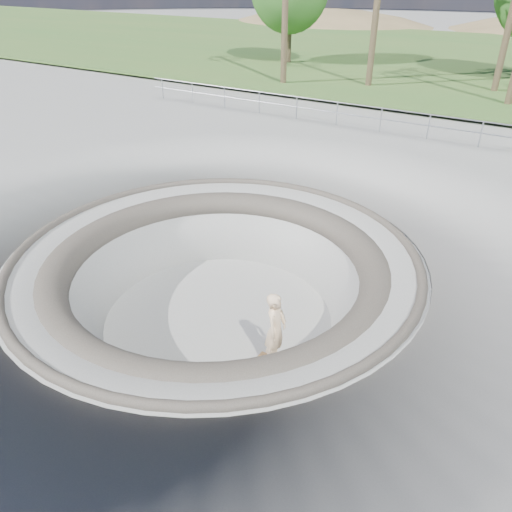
{
  "coord_description": "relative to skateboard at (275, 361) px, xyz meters",
  "views": [
    {
      "loc": [
        6.53,
        -8.7,
        6.26
      ],
      "look_at": [
        0.79,
        0.64,
        -0.1
      ],
      "focal_mm": 35.0,
      "sensor_mm": 36.0,
      "label": 1
    }
  ],
  "objects": [
    {
      "name": "ground",
      "position": [
        -2.22,
        0.82,
        1.83
      ],
      "size": [
        180.0,
        180.0,
        0.0
      ],
      "primitive_type": "plane",
      "color": "gray",
      "rests_on": "ground"
    },
    {
      "name": "safety_railing",
      "position": [
        -2.22,
        12.82,
        2.52
      ],
      "size": [
        25.0,
        0.06,
        1.03
      ],
      "color": "#96999E",
      "rests_on": "ground"
    },
    {
      "name": "grass_strip",
      "position": [
        -2.22,
        34.82,
        2.05
      ],
      "size": [
        180.0,
        36.0,
        0.12
      ],
      "color": "#355F26",
      "rests_on": "ground"
    },
    {
      "name": "skateboard",
      "position": [
        0.0,
        0.0,
        0.0
      ],
      "size": [
        0.87,
        0.25,
        0.09
      ],
      "color": "olive",
      "rests_on": "ground"
    },
    {
      "name": "skate_bowl",
      "position": [
        -2.22,
        0.82,
        -0.0
      ],
      "size": [
        14.0,
        14.0,
        4.1
      ],
      "color": "gray",
      "rests_on": "ground"
    },
    {
      "name": "skater",
      "position": [
        -0.0,
        0.0,
        0.96
      ],
      "size": [
        0.54,
        0.74,
        1.88
      ],
      "primitive_type": "imported",
      "rotation": [
        0.0,
        0.0,
        1.71
      ],
      "color": "beige",
      "rests_on": "skateboard"
    }
  ]
}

